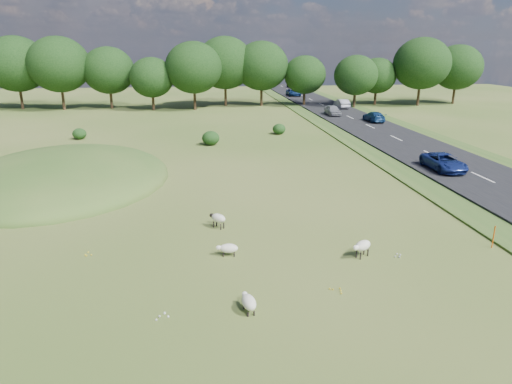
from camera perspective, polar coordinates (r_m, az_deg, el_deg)
The scene contains 16 objects.
ground at distance 44.35m, azimuth -5.11°, elevation 4.86°, with size 160.00×160.00×0.00m, color #38591B.
mound at distance 38.09m, azimuth -22.99°, elevation 1.39°, with size 16.00×20.00×4.00m, color #33561E.
road at distance 58.17m, azimuth 14.76°, elevation 7.51°, with size 8.00×150.00×0.25m, color black.
treeline at distance 78.76m, azimuth -7.03°, elevation 15.15°, with size 96.28×14.66×11.70m.
shrubs at distance 50.75m, azimuth -7.62°, elevation 7.16°, with size 24.04×6.97×1.48m.
marker_post at distance 25.98m, azimuth 27.56°, elevation -5.01°, with size 0.06×0.06×1.20m, color #D8590C.
sheep_0 at distance 17.91m, azimuth -0.94°, elevation -13.57°, with size 0.69×1.22×0.68m.
sheep_1 at distance 25.69m, azimuth -4.77°, elevation -3.27°, with size 1.06×1.09×0.84m.
sheep_2 at distance 22.68m, azimuth 13.15°, elevation -6.57°, with size 1.19×0.96×0.85m.
sheep_3 at distance 22.35m, azimuth -3.51°, elevation -7.04°, with size 1.11×0.57×0.63m.
car_0 at distance 77.58m, azimuth 10.67°, elevation 10.81°, with size 1.56×4.46×1.47m, color #A9AAB0.
car_1 at distance 117.77m, azimuth 4.52°, elevation 13.25°, with size 2.03×5.00×1.45m, color black.
car_3 at distance 96.93m, azimuth 4.71°, elevation 12.34°, with size 2.47×5.36×1.49m, color navy.
car_4 at distance 64.07m, azimuth 14.54°, elevation 9.12°, with size 1.86×4.57×1.33m, color navy.
car_5 at distance 39.90m, azimuth 22.43°, elevation 3.50°, with size 2.18×4.73×1.31m, color navy.
car_6 at distance 69.04m, azimuth 9.57°, elevation 10.06°, with size 1.72×4.27×1.46m, color #A0A2A7.
Camera 1 is at (-1.35, -23.26, 9.68)m, focal length 32.00 mm.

